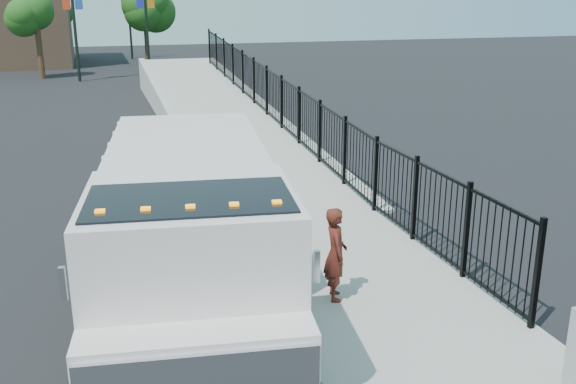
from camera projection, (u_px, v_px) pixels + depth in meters
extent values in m
plane|color=black|center=(280.00, 308.00, 11.03)|extent=(120.00, 120.00, 0.00)
cube|color=#9E998E|center=(439.00, 347.00, 9.72)|extent=(3.55, 12.00, 0.12)
cube|color=#ADAAA3|center=(319.00, 366.00, 9.18)|extent=(0.30, 12.00, 0.16)
cube|color=#9E998E|center=(221.00, 126.00, 26.24)|extent=(3.95, 24.06, 3.19)
cube|color=black|center=(282.00, 120.00, 22.71)|extent=(0.10, 28.00, 1.80)
cube|color=black|center=(192.00, 272.00, 10.99)|extent=(2.07, 7.62, 0.24)
cube|color=silver|center=(193.00, 275.00, 8.26)|extent=(2.90, 2.75, 2.22)
cube|color=silver|center=(199.00, 372.00, 7.12)|extent=(2.68, 1.10, 1.11)
cube|color=black|center=(191.00, 234.00, 7.80)|extent=(2.60, 1.74, 0.94)
cube|color=silver|center=(188.00, 187.00, 12.02)|extent=(3.24, 4.96, 1.88)
cube|color=silver|center=(63.00, 284.00, 6.85)|extent=(0.07, 0.07, 0.39)
cube|color=silver|center=(317.00, 266.00, 7.29)|extent=(0.07, 0.07, 0.39)
cube|color=orange|center=(100.00, 213.00, 7.14)|extent=(0.12, 0.10, 0.07)
cube|color=orange|center=(146.00, 210.00, 7.22)|extent=(0.12, 0.10, 0.07)
cube|color=orange|center=(190.00, 208.00, 7.30)|extent=(0.12, 0.10, 0.07)
cube|color=orange|center=(234.00, 206.00, 7.38)|extent=(0.12, 0.10, 0.07)
cube|color=orange|center=(277.00, 203.00, 7.45)|extent=(0.12, 0.10, 0.07)
cylinder|color=black|center=(292.00, 379.00, 8.06)|extent=(0.49, 1.14, 1.11)
cylinder|color=black|center=(131.00, 236.00, 12.80)|extent=(0.49, 1.14, 1.11)
cylinder|color=black|center=(247.00, 229.00, 13.17)|extent=(0.49, 1.14, 1.11)
cylinder|color=black|center=(135.00, 216.00, 13.95)|extent=(0.49, 1.14, 1.11)
cylinder|color=black|center=(241.00, 210.00, 14.32)|extent=(0.49, 1.14, 1.11)
imported|color=#511C14|center=(336.00, 254.00, 10.91)|extent=(0.50, 0.67, 1.65)
cylinder|color=black|center=(74.00, 14.00, 38.22)|extent=(0.18, 0.18, 8.00)
cube|color=#244897|center=(78.00, 0.00, 38.08)|extent=(0.45, 0.04, 1.10)
cube|color=red|center=(66.00, 0.00, 37.89)|extent=(0.45, 0.04, 1.10)
cylinder|color=black|center=(146.00, 12.00, 41.94)|extent=(0.18, 0.18, 8.00)
cylinder|color=black|center=(59.00, 10.00, 47.14)|extent=(0.18, 0.18, 8.00)
cylinder|color=black|center=(129.00, 8.00, 51.58)|extent=(0.18, 0.18, 8.00)
cylinder|color=#382314|center=(40.00, 53.00, 40.05)|extent=(0.36, 0.36, 3.20)
sphere|color=#194714|center=(36.00, 13.00, 39.34)|extent=(2.42, 2.42, 2.42)
cylinder|color=#382314|center=(147.00, 42.00, 48.65)|extent=(0.36, 0.36, 3.20)
sphere|color=#194714|center=(145.00, 10.00, 47.94)|extent=(2.86, 2.86, 2.86)
cylinder|color=#382314|center=(58.00, 40.00, 51.58)|extent=(0.36, 0.36, 3.20)
sphere|color=#194714|center=(54.00, 9.00, 50.86)|extent=(2.46, 2.46, 2.46)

